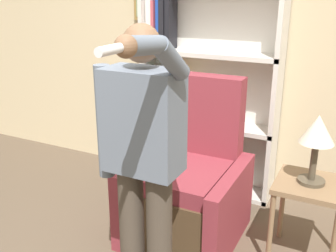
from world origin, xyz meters
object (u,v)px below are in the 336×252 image
object	(u,v)px
side_table	(309,196)
table_lamp	(317,135)
person_standing	(142,158)
armchair	(189,188)
bookcase	(195,88)

from	to	relation	value
side_table	table_lamp	bearing A→B (deg)	0.00
person_standing	side_table	xyz separation A→B (m)	(0.81, 0.85, -0.46)
armchair	person_standing	xyz separation A→B (m)	(0.06, -0.80, 0.58)
bookcase	table_lamp	bearing A→B (deg)	-32.70
armchair	side_table	bearing A→B (deg)	3.34
armchair	table_lamp	xyz separation A→B (m)	(0.87, 0.05, 0.57)
table_lamp	armchair	bearing A→B (deg)	-176.66
side_table	armchair	bearing A→B (deg)	-176.66
side_table	person_standing	bearing A→B (deg)	-133.61
side_table	table_lamp	distance (m)	0.45
side_table	table_lamp	world-z (taller)	table_lamp
side_table	table_lamp	size ratio (longest dim) A/B	1.28
armchair	person_standing	size ratio (longest dim) A/B	0.73
bookcase	side_table	bearing A→B (deg)	-32.70
armchair	person_standing	world-z (taller)	person_standing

